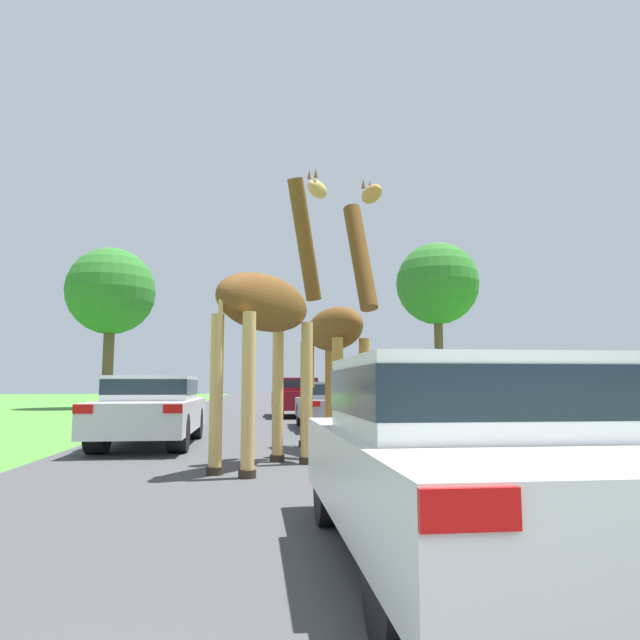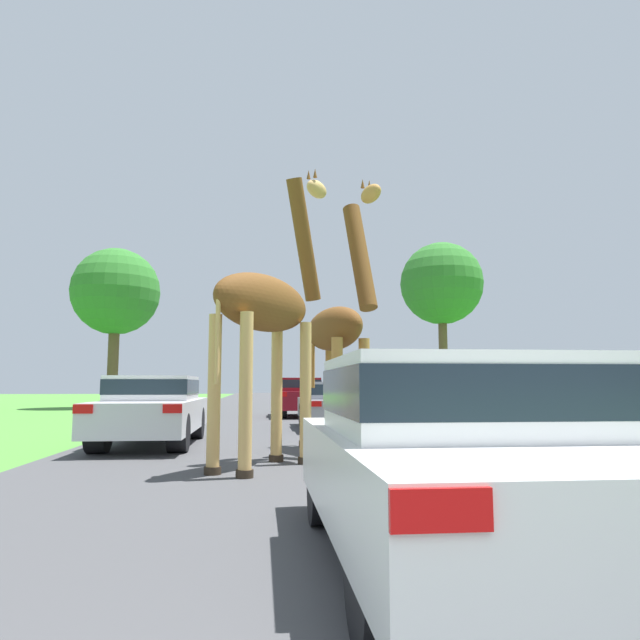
# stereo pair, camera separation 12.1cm
# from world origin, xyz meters

# --- Properties ---
(road) EXTENTS (8.16, 120.00, 0.00)m
(road) POSITION_xyz_m (0.00, 30.00, 0.00)
(road) COLOR #424244
(road) RESTS_ON ground
(giraffe_near_road) EXTENTS (1.29, 2.80, 4.76)m
(giraffe_near_road) POSITION_xyz_m (0.90, 10.89, 2.17)
(giraffe_near_road) COLOR #B77F3D
(giraffe_near_road) RESTS_ON ground
(giraffe_companion) EXTENTS (2.07, 2.62, 4.95)m
(giraffe_companion) POSITION_xyz_m (-0.41, 8.87, 2.32)
(giraffe_companion) COLOR tan
(giraffe_companion) RESTS_ON ground
(car_lead_maroon) EXTENTS (1.97, 3.93, 1.40)m
(car_lead_maroon) POSITION_xyz_m (0.90, 4.24, 0.74)
(car_lead_maroon) COLOR silver
(car_lead_maroon) RESTS_ON ground
(car_queue_right) EXTENTS (1.74, 4.49, 1.38)m
(car_queue_right) POSITION_xyz_m (-2.68, 12.28, 0.75)
(car_queue_right) COLOR silver
(car_queue_right) RESTS_ON ground
(car_queue_left) EXTENTS (1.72, 4.04, 1.47)m
(car_queue_left) POSITION_xyz_m (0.94, 22.39, 0.79)
(car_queue_left) COLOR maroon
(car_queue_left) RESTS_ON ground
(car_far_ahead) EXTENTS (1.84, 4.01, 1.29)m
(car_far_ahead) POSITION_xyz_m (1.55, 16.30, 0.70)
(car_far_ahead) COLOR gray
(car_far_ahead) RESTS_ON ground
(tree_left_edge) EXTENTS (4.17, 4.17, 8.43)m
(tree_left_edge) POSITION_xyz_m (8.58, 28.13, 6.29)
(tree_left_edge) COLOR brown
(tree_left_edge) RESTS_ON ground
(tree_centre_back) EXTENTS (4.61, 4.61, 8.47)m
(tree_centre_back) POSITION_xyz_m (-8.27, 31.30, 6.10)
(tree_centre_back) COLOR brown
(tree_centre_back) RESTS_ON ground
(sign_post) EXTENTS (0.70, 0.08, 1.83)m
(sign_post) POSITION_xyz_m (5.54, 13.91, 1.27)
(sign_post) COLOR #4C3823
(sign_post) RESTS_ON ground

